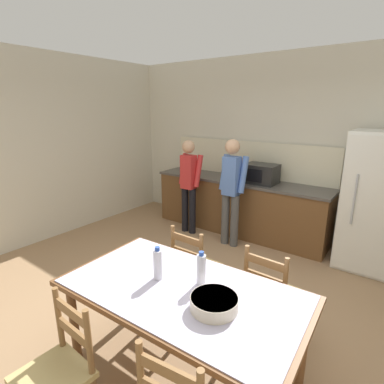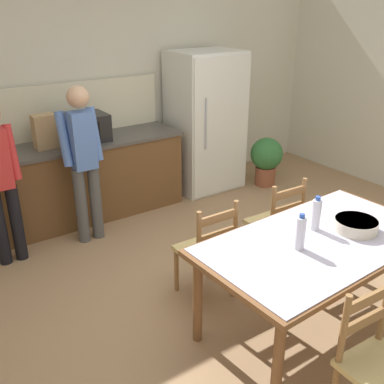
% 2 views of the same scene
% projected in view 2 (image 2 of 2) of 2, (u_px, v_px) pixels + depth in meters
% --- Properties ---
extents(ground_plane, '(8.32, 8.32, 0.00)m').
position_uv_depth(ground_plane, '(242.00, 293.00, 3.95)').
color(ground_plane, '#9E7A56').
extents(wall_back, '(6.52, 0.12, 2.90)m').
position_uv_depth(wall_back, '(104.00, 83.00, 5.39)').
color(wall_back, beige).
rests_on(wall_back, ground).
extents(kitchen_counter, '(2.98, 0.66, 0.92)m').
position_uv_depth(kitchen_counter, '(56.00, 186.00, 5.02)').
color(kitchen_counter, brown).
rests_on(kitchen_counter, ground).
extents(counter_splashback, '(2.94, 0.03, 0.60)m').
position_uv_depth(counter_splashback, '(39.00, 113.00, 4.95)').
color(counter_splashback, beige).
rests_on(counter_splashback, kitchen_counter).
extents(refrigerator, '(0.88, 0.73, 1.80)m').
position_uv_depth(refrigerator, '(206.00, 122.00, 5.87)').
color(refrigerator, silver).
rests_on(refrigerator, ground).
extents(microwave, '(0.50, 0.39, 0.30)m').
position_uv_depth(microwave, '(84.00, 128.00, 4.96)').
color(microwave, black).
rests_on(microwave, kitchen_counter).
extents(paper_bag, '(0.24, 0.16, 0.36)m').
position_uv_depth(paper_bag, '(45.00, 132.00, 4.71)').
color(paper_bag, tan).
rests_on(paper_bag, kitchen_counter).
extents(dining_table, '(1.87, 1.06, 0.78)m').
position_uv_depth(dining_table, '(319.00, 248.00, 3.30)').
color(dining_table, brown).
rests_on(dining_table, ground).
extents(bottle_near_centre, '(0.07, 0.07, 0.27)m').
position_uv_depth(bottle_near_centre, '(300.00, 233.00, 3.09)').
color(bottle_near_centre, silver).
rests_on(bottle_near_centre, dining_table).
extents(bottle_off_centre, '(0.07, 0.07, 0.27)m').
position_uv_depth(bottle_off_centre, '(316.00, 214.00, 3.36)').
color(bottle_off_centre, silver).
rests_on(bottle_off_centre, dining_table).
extents(serving_bowl, '(0.32, 0.32, 0.09)m').
position_uv_depth(serving_bowl, '(356.00, 224.00, 3.37)').
color(serving_bowl, beige).
rests_on(serving_bowl, dining_table).
extents(chair_side_far_right, '(0.44, 0.42, 0.91)m').
position_uv_depth(chair_side_far_right, '(276.00, 224.00, 4.21)').
color(chair_side_far_right, olive).
rests_on(chair_side_far_right, ground).
extents(chair_side_near_left, '(0.44, 0.42, 0.91)m').
position_uv_depth(chair_side_near_left, '(378.00, 364.00, 2.60)').
color(chair_side_near_left, olive).
rests_on(chair_side_near_left, ground).
extents(chair_side_far_left, '(0.43, 0.41, 0.91)m').
position_uv_depth(chair_side_far_left, '(207.00, 251.00, 3.76)').
color(chair_side_far_left, olive).
rests_on(chair_side_far_left, ground).
extents(person_at_counter, '(0.41, 0.28, 1.64)m').
position_uv_depth(person_at_counter, '(84.00, 157.00, 4.50)').
color(person_at_counter, '#4C4C4C').
rests_on(person_at_counter, ground).
extents(potted_plant, '(0.44, 0.44, 0.67)m').
position_uv_depth(potted_plant, '(266.00, 158.00, 6.12)').
color(potted_plant, brown).
rests_on(potted_plant, ground).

